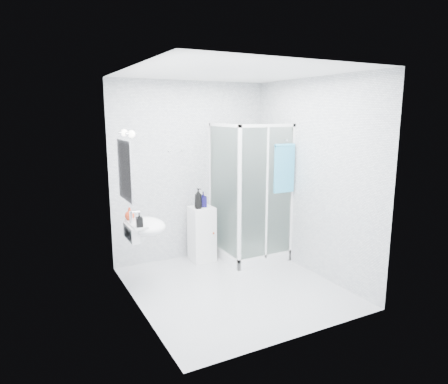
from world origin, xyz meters
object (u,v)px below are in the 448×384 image
soap_dispenser_orange (130,214)px  shampoo_bottle_b (203,199)px  hand_towel (284,167)px  wall_basin (144,227)px  shampoo_bottle_a (198,198)px  shower_enclosure (248,230)px  soap_dispenser_black (139,220)px  storage_cabinet (202,234)px

soap_dispenser_orange → shampoo_bottle_b: bearing=19.6°
hand_towel → soap_dispenser_orange: size_ratio=4.41×
wall_basin → shampoo_bottle_a: bearing=29.3°
shampoo_bottle_a → shower_enclosure: bearing=-17.4°
shower_enclosure → hand_towel: shower_enclosure is taller
wall_basin → soap_dispenser_black: (-0.11, -0.19, 0.15)m
wall_basin → hand_towel: bearing=-2.4°
shampoo_bottle_a → shampoo_bottle_b: size_ratio=1.32×
soap_dispenser_black → storage_cabinet: bearing=34.5°
shower_enclosure → soap_dispenser_black: shower_enclosure is taller
storage_cabinet → soap_dispenser_orange: (-1.16, -0.42, 0.54)m
shower_enclosure → soap_dispenser_black: (-1.76, -0.51, 0.50)m
shower_enclosure → wall_basin: bearing=-169.2°
hand_towel → wall_basin: bearing=177.6°
soap_dispenser_orange → soap_dispenser_black: soap_dispenser_black is taller
soap_dispenser_black → soap_dispenser_orange: bearing=92.8°
shower_enclosure → soap_dispenser_black: 1.90m
soap_dispenser_black → shampoo_bottle_a: bearing=34.3°
wall_basin → soap_dispenser_black: soap_dispenser_black is taller
storage_cabinet → shampoo_bottle_b: (0.03, 0.01, 0.51)m
storage_cabinet → wall_basin: bearing=-149.4°
hand_towel → shampoo_bottle_a: size_ratio=2.31×
hand_towel → soap_dispenser_black: size_ratio=4.14×
wall_basin → hand_towel: 2.08m
soap_dispenser_black → wall_basin: bearing=60.7°
shampoo_bottle_a → shampoo_bottle_b: (0.11, 0.06, -0.04)m
storage_cabinet → shampoo_bottle_b: shampoo_bottle_b is taller
shower_enclosure → storage_cabinet: (-0.62, 0.28, -0.04)m
shampoo_bottle_b → soap_dispenser_black: 1.41m
storage_cabinet → shower_enclosure: bearing=-23.2°
soap_dispenser_orange → storage_cabinet: bearing=19.8°
hand_towel → shampoo_bottle_b: size_ratio=3.05×
soap_dispenser_black → shampoo_bottle_b: bearing=34.0°
hand_towel → shampoo_bottle_a: (-1.03, 0.62, -0.46)m
hand_towel → shampoo_bottle_b: hand_towel is taller
shampoo_bottle_a → shampoo_bottle_b: 0.13m
shower_enclosure → storage_cabinet: bearing=156.1°
wall_basin → shampoo_bottle_b: bearing=29.4°
storage_cabinet → soap_dispenser_black: size_ratio=4.91×
shampoo_bottle_a → soap_dispenser_orange: 1.14m
shampoo_bottle_b → soap_dispenser_orange: 1.26m
hand_towel → shampoo_bottle_a: 1.29m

